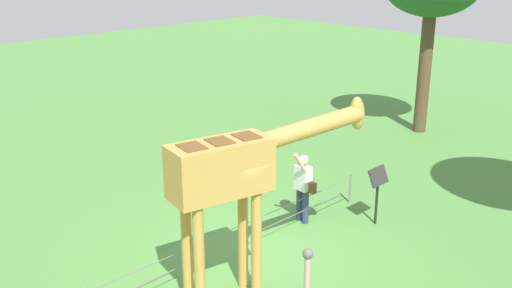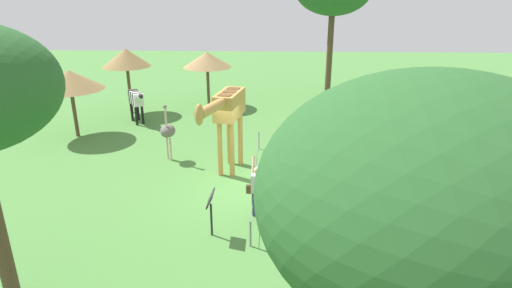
# 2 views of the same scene
# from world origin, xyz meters

# --- Properties ---
(ground_plane) EXTENTS (60.00, 60.00, 0.00)m
(ground_plane) POSITION_xyz_m (0.00, 0.00, 0.00)
(ground_plane) COLOR #4C843D
(giraffe) EXTENTS (3.93, 1.26, 3.29)m
(giraffe) POSITION_xyz_m (-1.08, -0.83, 2.31)
(giraffe) COLOR #C69347
(giraffe) RESTS_ON ground_plane
(visitor) EXTENTS (0.59, 0.59, 1.76)m
(visitor) POSITION_xyz_m (1.91, 0.33, 0.90)
(visitor) COLOR navy
(visitor) RESTS_ON ground_plane
(info_sign) EXTENTS (0.56, 0.21, 1.32)m
(info_sign) POSITION_xyz_m (3.00, -0.87, 0.95)
(info_sign) COLOR black
(info_sign) RESTS_ON ground_plane
(wire_fence) EXTENTS (7.05, 0.05, 0.75)m
(wire_fence) POSITION_xyz_m (0.00, 0.21, 0.40)
(wire_fence) COLOR slate
(wire_fence) RESTS_ON ground_plane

